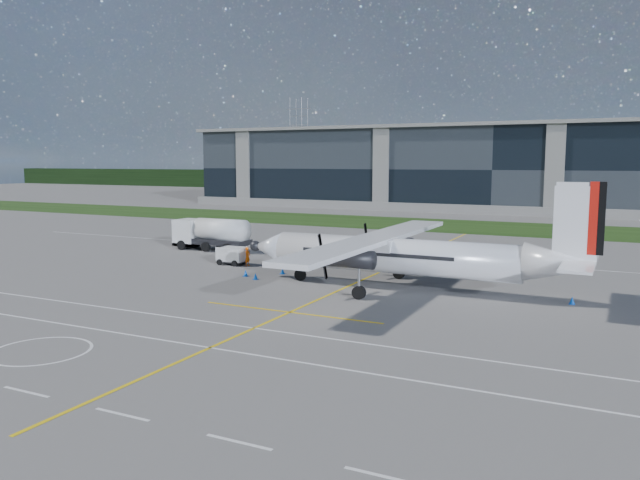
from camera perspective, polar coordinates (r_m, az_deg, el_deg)
ground at (r=81.28m, az=11.26°, el=0.72°), size 400.00×400.00×0.00m
grass_strip at (r=88.98m, az=12.60°, el=1.26°), size 400.00×18.00×0.04m
terminal_building at (r=119.87m, az=16.37°, el=6.22°), size 120.00×20.00×15.00m
tree_line at (r=179.35m, az=19.67°, el=4.90°), size 400.00×6.00×6.00m
pylon_west at (r=213.45m, az=-1.94°, el=8.85°), size 9.00×4.60×30.00m
yellow_taxiway_centerline at (r=52.03m, az=5.82°, el=-2.80°), size 0.20×70.00×0.01m
white_lane_line at (r=33.08m, az=-14.26°, el=-8.85°), size 90.00×0.15×0.01m
turboprop_aircraft at (r=43.69m, az=7.89°, el=0.42°), size 25.10×26.03×7.81m
fuel_tanker_truck at (r=64.75m, az=-10.30°, el=0.55°), size 8.65×2.81×3.24m
baggage_tug at (r=55.20m, az=-8.09°, el=-1.43°), size 2.61×1.57×1.57m
ground_crew_person at (r=54.26m, az=-6.64°, el=-1.39°), size 0.61×0.81×1.88m
safety_cone_stbdwing at (r=57.84m, az=10.08°, el=-1.61°), size 0.36×0.36×0.50m
safety_cone_nose_port at (r=48.14m, az=-5.92°, el=-3.32°), size 0.36×0.36×0.50m
safety_cone_fwd at (r=49.56m, az=-6.81°, el=-3.03°), size 0.36×0.36×0.50m
safety_cone_nose_stbd at (r=50.30m, az=-3.45°, el=-2.84°), size 0.36×0.36×0.50m
safety_cone_tail at (r=42.85m, az=22.05°, el=-5.14°), size 0.36×0.36×0.50m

